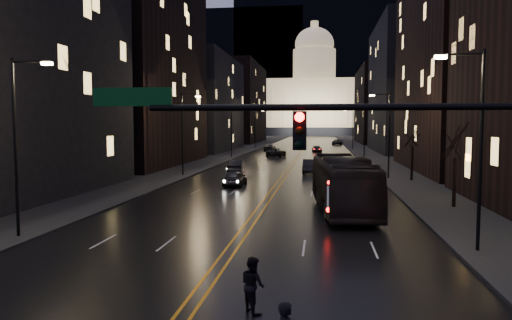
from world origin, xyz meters
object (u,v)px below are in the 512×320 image
(bus, at_px, (343,184))
(pedestrian_b, at_px, (253,285))
(oncoming_car_a, at_px, (235,178))
(receding_car_a, at_px, (310,166))
(traffic_signal, at_px, (395,151))
(oncoming_car_b, at_px, (236,166))

(bus, xyz_separation_m, pedestrian_b, (-3.47, -18.39, -0.95))
(oncoming_car_a, height_order, receding_car_a, receding_car_a)
(traffic_signal, xyz_separation_m, oncoming_car_a, (-9.75, 32.27, -4.36))
(oncoming_car_a, height_order, oncoming_car_b, oncoming_car_b)
(oncoming_car_a, relative_size, receding_car_a, 0.88)
(oncoming_car_b, xyz_separation_m, pedestrian_b, (7.88, -42.53, 0.08))
(oncoming_car_b, height_order, pedestrian_b, pedestrian_b)
(receding_car_a, height_order, pedestrian_b, pedestrian_b)
(traffic_signal, relative_size, receding_car_a, 3.50)
(traffic_signal, bearing_deg, bus, 91.18)
(oncoming_car_b, height_order, receding_car_a, receding_car_a)
(receding_car_a, bearing_deg, oncoming_car_a, -117.23)
(oncoming_car_b, distance_m, pedestrian_b, 43.26)
(traffic_signal, bearing_deg, pedestrian_b, 154.48)
(oncoming_car_b, xyz_separation_m, receding_car_a, (8.67, 0.79, 0.03))
(oncoming_car_b, distance_m, receding_car_a, 8.70)
(bus, height_order, pedestrian_b, bus)
(traffic_signal, distance_m, receding_car_a, 45.49)
(bus, relative_size, oncoming_car_b, 2.73)
(bus, distance_m, receding_car_a, 25.09)
(traffic_signal, height_order, bus, traffic_signal)
(bus, xyz_separation_m, receding_car_a, (-2.68, 24.93, -1.00))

